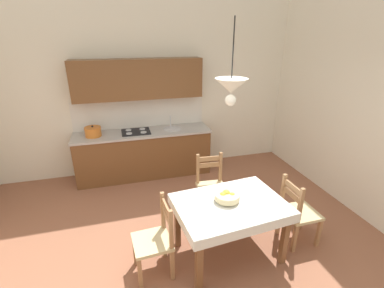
{
  "coord_description": "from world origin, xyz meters",
  "views": [
    {
      "loc": [
        -0.59,
        -2.52,
        2.6
      ],
      "look_at": [
        0.38,
        0.94,
        1.15
      ],
      "focal_mm": 25.58,
      "sensor_mm": 36.0,
      "label": 1
    }
  ],
  "objects": [
    {
      "name": "fruit_bowl",
      "position": [
        0.56,
        0.04,
        0.81
      ],
      "size": [
        0.3,
        0.3,
        0.12
      ],
      "color": "beige",
      "rests_on": "dining_table"
    },
    {
      "name": "pendant_lamp",
      "position": [
        0.48,
        -0.09,
        2.13
      ],
      "size": [
        0.32,
        0.32,
        0.8
      ],
      "color": "black"
    },
    {
      "name": "wall_back",
      "position": [
        0.0,
        2.76,
        2.07
      ],
      "size": [
        6.25,
        0.12,
        4.15
      ],
      "primitive_type": "cube",
      "color": "silver",
      "rests_on": "ground_plane"
    },
    {
      "name": "kitchen_cabinetry",
      "position": [
        -0.19,
        2.43,
        0.86
      ],
      "size": [
        2.53,
        0.63,
        2.2
      ],
      "color": "brown",
      "rests_on": "ground_plane"
    },
    {
      "name": "dining_chair_window_side",
      "position": [
        1.54,
        -0.04,
        0.44
      ],
      "size": [
        0.42,
        0.42,
        0.93
      ],
      "color": "#D1BC89",
      "rests_on": "ground_plane"
    },
    {
      "name": "dining_table",
      "position": [
        0.58,
        -0.02,
        0.62
      ],
      "size": [
        1.36,
        1.03,
        0.75
      ],
      "color": "brown",
      "rests_on": "ground_plane"
    },
    {
      "name": "dining_chair_kitchen_side",
      "position": [
        0.66,
        0.89,
        0.44
      ],
      "size": [
        0.45,
        0.45,
        0.93
      ],
      "color": "#D1BC89",
      "rests_on": "ground_plane"
    },
    {
      "name": "dining_chair_tv_side",
      "position": [
        -0.33,
        -0.05,
        0.44
      ],
      "size": [
        0.45,
        0.45,
        0.93
      ],
      "color": "#D1BC89",
      "rests_on": "ground_plane"
    },
    {
      "name": "ground_plane",
      "position": [
        0.0,
        0.0,
        -0.05
      ],
      "size": [
        6.25,
        6.0,
        0.1
      ],
      "primitive_type": "cube",
      "color": "#935B42"
    }
  ]
}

